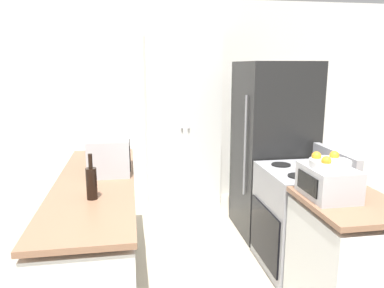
{
  "coord_description": "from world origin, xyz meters",
  "views": [
    {
      "loc": [
        -0.57,
        -1.66,
        1.78
      ],
      "look_at": [
        0.0,
        1.76,
        1.05
      ],
      "focal_mm": 35.0,
      "sensor_mm": 36.0,
      "label": 1
    }
  ],
  "objects_px": {
    "wine_bottle": "(92,182)",
    "pantry_cabinet": "(182,124)",
    "microwave": "(110,155)",
    "toaster_oven": "(328,182)",
    "refrigerator": "(272,149)",
    "stove": "(300,219)",
    "fruit_bowl": "(329,162)"
  },
  "relations": [
    {
      "from": "refrigerator",
      "to": "wine_bottle",
      "type": "relative_size",
      "value": 5.86
    },
    {
      "from": "refrigerator",
      "to": "microwave",
      "type": "xyz_separation_m",
      "value": [
        -1.66,
        -0.58,
        0.14
      ]
    },
    {
      "from": "pantry_cabinet",
      "to": "toaster_oven",
      "type": "distance_m",
      "value": 2.43
    },
    {
      "from": "stove",
      "to": "wine_bottle",
      "type": "relative_size",
      "value": 3.42
    },
    {
      "from": "microwave",
      "to": "fruit_bowl",
      "type": "distance_m",
      "value": 1.72
    },
    {
      "from": "wine_bottle",
      "to": "pantry_cabinet",
      "type": "bearing_deg",
      "value": 66.85
    },
    {
      "from": "wine_bottle",
      "to": "toaster_oven",
      "type": "distance_m",
      "value": 1.59
    },
    {
      "from": "pantry_cabinet",
      "to": "refrigerator",
      "type": "relative_size",
      "value": 1.17
    },
    {
      "from": "refrigerator",
      "to": "toaster_oven",
      "type": "bearing_deg",
      "value": -96.97
    },
    {
      "from": "refrigerator",
      "to": "toaster_oven",
      "type": "xyz_separation_m",
      "value": [
        -0.18,
        -1.45,
        0.1
      ]
    },
    {
      "from": "microwave",
      "to": "toaster_oven",
      "type": "xyz_separation_m",
      "value": [
        1.48,
        -0.87,
        -0.04
      ]
    },
    {
      "from": "refrigerator",
      "to": "pantry_cabinet",
      "type": "bearing_deg",
      "value": 134.03
    },
    {
      "from": "stove",
      "to": "wine_bottle",
      "type": "distance_m",
      "value": 1.85
    },
    {
      "from": "fruit_bowl",
      "to": "microwave",
      "type": "bearing_deg",
      "value": 149.44
    },
    {
      "from": "refrigerator",
      "to": "microwave",
      "type": "relative_size",
      "value": 3.93
    },
    {
      "from": "stove",
      "to": "microwave",
      "type": "xyz_separation_m",
      "value": [
        -1.63,
        0.22,
        0.59
      ]
    },
    {
      "from": "pantry_cabinet",
      "to": "fruit_bowl",
      "type": "bearing_deg",
      "value": -74.04
    },
    {
      "from": "wine_bottle",
      "to": "toaster_oven",
      "type": "bearing_deg",
      "value": -8.14
    },
    {
      "from": "refrigerator",
      "to": "fruit_bowl",
      "type": "height_order",
      "value": "refrigerator"
    },
    {
      "from": "stove",
      "to": "fruit_bowl",
      "type": "distance_m",
      "value": 0.96
    },
    {
      "from": "refrigerator",
      "to": "fruit_bowl",
      "type": "bearing_deg",
      "value": -97.07
    },
    {
      "from": "pantry_cabinet",
      "to": "stove",
      "type": "relative_size",
      "value": 2.0
    },
    {
      "from": "microwave",
      "to": "toaster_oven",
      "type": "relative_size",
      "value": 1.18
    },
    {
      "from": "stove",
      "to": "refrigerator",
      "type": "xyz_separation_m",
      "value": [
        0.03,
        0.8,
        0.45
      ]
    },
    {
      "from": "stove",
      "to": "pantry_cabinet",
      "type": "bearing_deg",
      "value": 115.89
    },
    {
      "from": "toaster_oven",
      "to": "refrigerator",
      "type": "bearing_deg",
      "value": 83.03
    },
    {
      "from": "wine_bottle",
      "to": "toaster_oven",
      "type": "height_order",
      "value": "wine_bottle"
    },
    {
      "from": "pantry_cabinet",
      "to": "stove",
      "type": "distance_m",
      "value": 1.96
    },
    {
      "from": "stove",
      "to": "toaster_oven",
      "type": "bearing_deg",
      "value": -102.54
    },
    {
      "from": "wine_bottle",
      "to": "toaster_oven",
      "type": "xyz_separation_m",
      "value": [
        1.57,
        -0.22,
        -0.01
      ]
    },
    {
      "from": "refrigerator",
      "to": "stove",
      "type": "bearing_deg",
      "value": -92.33
    },
    {
      "from": "pantry_cabinet",
      "to": "stove",
      "type": "height_order",
      "value": "pantry_cabinet"
    }
  ]
}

